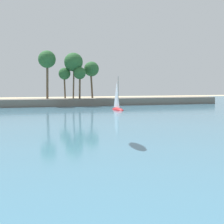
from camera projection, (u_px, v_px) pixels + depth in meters
sea at (52, 111)px, 62.22m from camera, size 220.00×108.23×0.06m
palm_headland at (50, 94)px, 75.64m from camera, size 87.26×6.00×13.07m
sailboat_far_left at (118, 107)px, 64.80m from camera, size 1.92×5.13×7.28m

